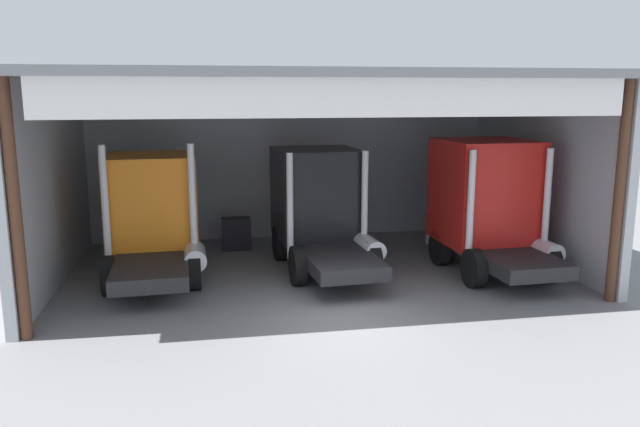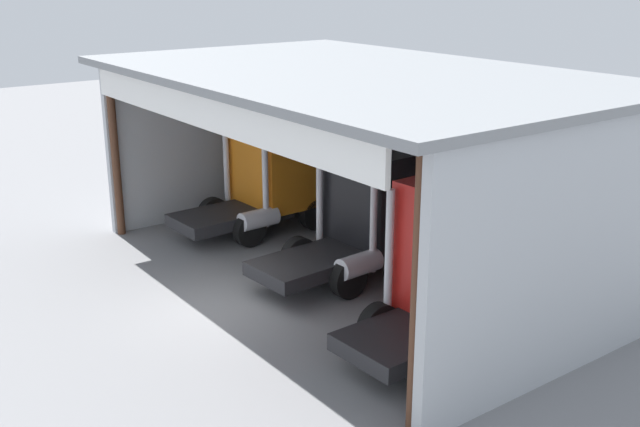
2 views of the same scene
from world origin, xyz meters
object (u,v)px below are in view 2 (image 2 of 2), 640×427
object	(u,v)px
truck_black_right_bay	(373,209)
truck_orange_yard_outside	(274,174)
truck_red_center_left_bay	(466,263)
oil_drum	(385,216)
tool_cart	(381,215)

from	to	relation	value
truck_black_right_bay	truck_orange_yard_outside	bearing A→B (deg)	177.81
truck_orange_yard_outside	truck_red_center_left_bay	world-z (taller)	truck_orange_yard_outside
oil_drum	tool_cart	bearing A→B (deg)	-91.32
truck_black_right_bay	tool_cart	bearing A→B (deg)	131.05
truck_black_right_bay	oil_drum	distance (m)	3.61
truck_orange_yard_outside	truck_red_center_left_bay	distance (m)	9.20
oil_drum	tool_cart	distance (m)	0.17
truck_black_right_bay	tool_cart	distance (m)	3.48
truck_black_right_bay	oil_drum	xyz separation A→B (m)	(-2.29, 2.48, -1.27)
truck_orange_yard_outside	truck_red_center_left_bay	size ratio (longest dim) A/B	1.09
truck_red_center_left_bay	tool_cart	world-z (taller)	truck_red_center_left_bay
truck_orange_yard_outside	oil_drum	distance (m)	3.71
truck_orange_yard_outside	oil_drum	world-z (taller)	truck_orange_yard_outside
truck_red_center_left_bay	tool_cart	xyz separation A→B (m)	(-6.81, 3.56, -1.42)
truck_red_center_left_bay	truck_orange_yard_outside	bearing A→B (deg)	170.88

